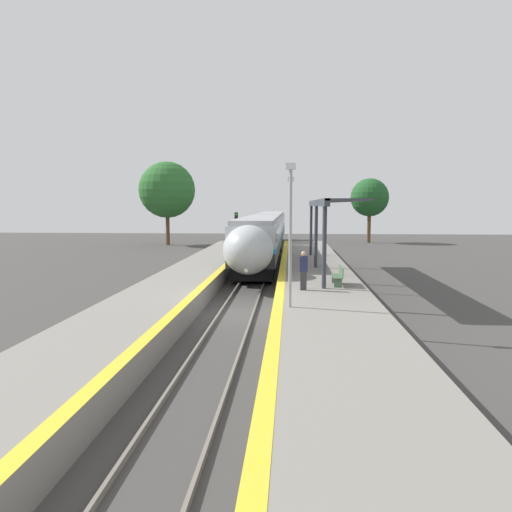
% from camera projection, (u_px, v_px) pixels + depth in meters
% --- Properties ---
extents(ground_plane, '(120.00, 120.00, 0.00)m').
position_uv_depth(ground_plane, '(237.00, 315.00, 21.34)').
color(ground_plane, '#423F3D').
extents(rail_left, '(0.08, 90.00, 0.15)m').
position_uv_depth(rail_left, '(220.00, 313.00, 21.38)').
color(rail_left, slate).
rests_on(rail_left, ground_plane).
extents(rail_right, '(0.08, 90.00, 0.15)m').
position_uv_depth(rail_right, '(253.00, 313.00, 21.28)').
color(rail_right, slate).
rests_on(rail_right, ground_plane).
extents(train, '(2.87, 42.95, 3.79)m').
position_uv_depth(train, '(266.00, 232.00, 46.53)').
color(train, black).
rests_on(train, ground_plane).
extents(platform_right, '(4.19, 64.00, 0.90)m').
position_uv_depth(platform_right, '(324.00, 306.00, 21.03)').
color(platform_right, gray).
rests_on(platform_right, ground_plane).
extents(platform_left, '(3.55, 64.00, 0.90)m').
position_uv_depth(platform_left, '(159.00, 303.00, 21.53)').
color(platform_left, gray).
rests_on(platform_left, ground_plane).
extents(platform_bench, '(0.44, 1.69, 0.89)m').
position_uv_depth(platform_bench, '(339.00, 275.00, 23.61)').
color(platform_bench, '#4C6B4C').
rests_on(platform_bench, platform_right).
extents(person_waiting, '(0.36, 0.23, 1.75)m').
position_uv_depth(person_waiting, '(304.00, 270.00, 22.24)').
color(person_waiting, '#333338').
rests_on(person_waiting, platform_right).
extents(railway_signal, '(0.28, 0.28, 4.04)m').
position_uv_depth(railway_signal, '(236.00, 231.00, 42.62)').
color(railway_signal, '#59595E').
rests_on(railway_signal, ground_plane).
extents(lamppost_near, '(0.36, 0.20, 5.32)m').
position_uv_depth(lamppost_near, '(290.00, 225.00, 18.30)').
color(lamppost_near, '#9E9EA3').
rests_on(lamppost_near, platform_right).
extents(lamppost_mid, '(0.36, 0.20, 5.32)m').
position_uv_depth(lamppost_mid, '(291.00, 219.00, 27.47)').
color(lamppost_mid, '#9E9EA3').
rests_on(lamppost_mid, platform_right).
extents(station_canopy, '(2.02, 18.22, 4.08)m').
position_uv_depth(station_canopy, '(326.00, 204.00, 29.87)').
color(station_canopy, '#333842').
rests_on(station_canopy, platform_right).
extents(background_tree_left, '(6.48, 6.48, 9.65)m').
position_uv_depth(background_tree_left, '(167.00, 190.00, 57.62)').
color(background_tree_left, brown).
rests_on(background_tree_left, ground_plane).
extents(background_tree_right, '(4.68, 4.68, 7.92)m').
position_uv_depth(background_tree_right, '(370.00, 198.00, 61.31)').
color(background_tree_right, brown).
rests_on(background_tree_right, ground_plane).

